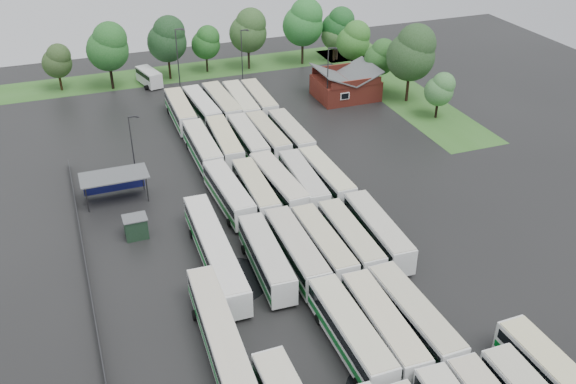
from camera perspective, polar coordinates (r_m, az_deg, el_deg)
name	(u,v)px	position (r m, az deg, el deg)	size (l,w,h in m)	color
ground	(310,269)	(68.48, 1.97, -6.86)	(160.00, 160.00, 0.00)	black
brick_building	(346,87)	(110.77, 5.14, 9.28)	(10.07, 8.60, 5.39)	maroon
wash_shed	(114,178)	(81.93, -15.22, 1.23)	(8.20, 4.20, 3.58)	#2D2D30
utility_hut	(136,227)	(74.69, -13.37, -3.04)	(2.70, 2.20, 2.62)	black
grass_strip_north	(190,72)	(124.47, -8.72, 10.53)	(80.00, 10.00, 0.01)	#2F5F21
grass_strip_east	(397,90)	(115.90, 9.63, 8.95)	(10.00, 50.00, 0.01)	#2F5F21
west_fence	(86,266)	(71.08, -17.51, -6.31)	(0.10, 50.00, 1.20)	#2D2D30
bus_r1c1	(350,333)	(58.20, 5.56, -12.37)	(2.82, 13.17, 3.66)	silver
bus_r1c2	(383,326)	(59.23, 8.45, -11.74)	(3.12, 13.05, 3.61)	silver
bus_r1c3	(414,317)	(60.64, 11.11, -10.84)	(3.01, 13.12, 3.64)	silver
bus_r2c0	(266,258)	(66.77, -1.95, -5.85)	(3.30, 12.98, 3.58)	silver
bus_r2c1	(296,251)	(67.67, 0.73, -5.23)	(3.02, 13.21, 3.66)	silver
bus_r2c2	(323,245)	(68.75, 3.15, -4.74)	(2.71, 12.55, 3.49)	silver
bus_r2c3	(350,239)	(69.92, 5.54, -4.19)	(2.92, 12.58, 3.49)	silver
bus_r2c4	(378,231)	(71.40, 7.97, -3.48)	(3.27, 13.12, 3.63)	silver
bus_r3c0	(229,193)	(78.15, -5.30, -0.11)	(3.21, 12.92, 3.57)	silver
bus_r3c1	(256,191)	(78.49, -2.90, 0.10)	(2.96, 12.58, 3.49)	silver
bus_r3c2	(279,184)	(79.62, -0.84, 0.68)	(3.45, 13.23, 3.65)	silver
bus_r3c3	(303,182)	(80.36, 1.36, 0.92)	(3.29, 12.77, 3.52)	silver
bus_r3c4	(326,177)	(81.59, 3.41, 1.34)	(2.83, 12.53, 3.48)	silver
bus_r4c0	(202,147)	(89.56, -7.62, 3.95)	(2.87, 13.08, 3.64)	silver
bus_r4c1	(225,143)	(90.51, -5.65, 4.36)	(3.38, 13.11, 3.62)	silver
bus_r4c2	(248,140)	(91.26, -3.58, 4.65)	(2.92, 12.72, 3.53)	silver
bus_r4c3	(268,137)	(92.06, -1.79, 4.92)	(2.87, 12.57, 3.49)	silver
bus_r4c4	(291,134)	(92.79, 0.25, 5.15)	(2.74, 12.57, 3.49)	silver
bus_r5c0	(181,111)	(101.86, -9.52, 7.12)	(2.98, 12.92, 3.58)	silver
bus_r5c1	(202,108)	(102.64, -7.66, 7.44)	(3.35, 12.88, 3.55)	silver
bus_r5c2	(222,105)	(103.23, -5.89, 7.73)	(3.18, 13.29, 3.68)	silver
bus_r5c3	(241,103)	(103.47, -4.21, 7.86)	(3.19, 13.25, 3.67)	silver
bus_r5c4	(259,101)	(104.66, -2.58, 8.13)	(2.98, 12.65, 3.50)	silver
artic_bus_west_b	(215,251)	(68.08, -6.50, -5.25)	(3.14, 19.23, 3.56)	silver
artic_bus_west_c	(223,343)	(57.37, -5.81, -13.25)	(3.45, 19.03, 3.51)	silver
minibus	(149,77)	(118.58, -12.25, 9.99)	(3.85, 6.82, 2.81)	silver
tree_north_0	(57,61)	(119.06, -19.81, 10.93)	(5.06, 5.06, 8.38)	black
tree_north_1	(108,46)	(116.45, -15.68, 12.37)	(7.20, 7.20, 11.93)	black
tree_north_2	(168,39)	(119.03, -10.65, 13.25)	(7.03, 7.03, 11.65)	black
tree_north_3	(206,42)	(122.28, -7.26, 13.08)	(5.32, 5.32, 8.82)	black
tree_north_4	(249,30)	(122.61, -3.49, 14.18)	(6.99, 6.99, 11.58)	black
tree_north_5	(304,22)	(125.02, 1.43, 14.88)	(7.66, 7.66, 12.69)	#31261A
tree_north_6	(335,34)	(127.75, 4.24, 13.85)	(5.06, 5.06, 8.39)	#2F2015
tree_east_0	(440,89)	(103.95, 13.39, 8.90)	(4.59, 4.56, 7.56)	black
tree_east_1	(412,52)	(108.50, 11.01, 12.10)	(7.95, 7.95, 13.17)	black
tree_east_2	(381,57)	(114.15, 8.26, 11.81)	(5.42, 5.42, 8.97)	#302218
tree_east_3	(354,40)	(120.48, 5.91, 13.30)	(6.09, 6.09, 10.08)	black
tree_east_4	(339,26)	(128.17, 4.54, 14.51)	(6.31, 6.31, 10.45)	#36261E
lamp_post_ne	(329,74)	(104.84, 3.62, 10.46)	(1.56, 0.30, 10.15)	#2D2D30
lamp_post_nw	(133,144)	(84.69, -13.63, 4.18)	(1.40, 0.27, 9.08)	#2D2D30
lamp_post_back_w	(178,55)	(113.28, -9.73, 11.87)	(1.69, 0.33, 10.98)	#2D2D30
lamp_post_back_e	(242,53)	(115.16, -4.07, 12.20)	(1.53, 0.30, 9.91)	#2D2D30
puddle_2	(231,280)	(67.15, -5.11, -7.84)	(8.05, 8.05, 0.01)	black
puddle_3	(358,285)	(66.67, 6.25, -8.23)	(3.82, 3.82, 0.01)	black
puddle_4	(517,341)	(63.66, 19.68, -12.39)	(2.89, 2.89, 0.01)	black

